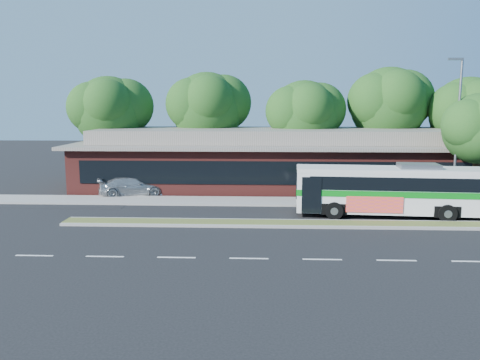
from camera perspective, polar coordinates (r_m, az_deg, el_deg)
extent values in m
plane|color=black|center=(24.41, 8.46, -5.80)|extent=(120.00, 120.00, 0.00)
cube|color=#425022|center=(24.96, 8.32, -5.29)|extent=(26.00, 1.10, 0.15)
cube|color=gray|center=(30.60, 7.21, -2.63)|extent=(44.00, 2.60, 0.12)
cube|color=black|center=(37.35, -22.01, -1.19)|extent=(14.00, 12.00, 0.01)
cube|color=maroon|center=(36.84, 6.41, 1.79)|extent=(32.00, 10.00, 3.20)
cube|color=#6E685C|center=(36.67, 6.46, 4.45)|extent=(33.20, 11.20, 0.24)
cube|color=#6E685C|center=(36.62, 6.48, 5.44)|extent=(30.00, 8.00, 1.00)
cube|color=black|center=(31.86, 7.04, 0.83)|extent=(30.00, 0.06, 1.60)
cylinder|color=slate|center=(31.93, 24.95, 5.13)|extent=(0.16, 0.16, 9.00)
cube|color=slate|center=(31.86, 24.81, 13.25)|extent=(0.90, 0.18, 0.14)
cylinder|color=black|center=(40.63, -15.42, 2.75)|extent=(0.44, 0.44, 3.99)
sphere|color=#164316|center=(40.41, -15.64, 8.02)|extent=(5.80, 5.80, 5.80)
sphere|color=#164316|center=(40.45, -13.70, 8.76)|extent=(4.52, 4.52, 4.52)
cylinder|color=black|center=(39.92, -3.97, 3.10)|extent=(0.44, 0.44, 4.20)
sphere|color=#164316|center=(39.71, -4.03, 8.71)|extent=(6.00, 6.00, 6.00)
sphere|color=#164316|center=(40.03, -2.02, 9.41)|extent=(4.68, 4.68, 4.68)
cylinder|color=black|center=(38.87, 7.69, 2.57)|extent=(0.44, 0.44, 3.78)
sphere|color=#164316|center=(38.64, 7.80, 7.84)|extent=(5.60, 5.60, 5.60)
sphere|color=#164316|center=(39.18, 9.61, 8.46)|extent=(4.37, 4.37, 4.37)
cylinder|color=black|center=(41.05, 17.36, 3.02)|extent=(0.44, 0.44, 4.41)
sphere|color=#164316|center=(40.86, 17.63, 8.70)|extent=(6.20, 6.20, 6.20)
sphere|color=#164316|center=(41.69, 19.37, 9.29)|extent=(4.84, 4.84, 4.84)
cylinder|color=black|center=(42.11, 25.61, 2.31)|extent=(0.44, 0.44, 3.86)
sphere|color=#164316|center=(41.89, 25.95, 7.30)|extent=(5.80, 5.80, 5.80)
cube|color=silver|center=(27.69, 18.10, -1.13)|extent=(10.86, 3.03, 2.47)
cube|color=black|center=(27.67, 18.69, -0.13)|extent=(10.01, 3.02, 0.74)
cube|color=silver|center=(27.52, 18.21, 1.18)|extent=(10.88, 3.05, 0.23)
cube|color=#057914|center=(27.70, 18.09, -1.28)|extent=(10.92, 3.09, 0.34)
cube|color=black|center=(27.06, 6.91, -0.34)|extent=(0.20, 2.00, 1.53)
cube|color=#EE464E|center=(26.46, 16.07, -2.91)|extent=(3.03, 0.26, 0.89)
cube|color=slate|center=(27.80, 20.94, 1.59)|extent=(2.24, 1.58, 0.27)
cylinder|color=black|center=(26.32, 11.40, -3.70)|extent=(1.00, 0.39, 0.98)
cylinder|color=black|center=(28.50, 11.02, -2.71)|extent=(1.00, 0.39, 0.98)
cylinder|color=black|center=(27.50, 23.95, -3.76)|extent=(1.00, 0.39, 0.98)
cylinder|color=black|center=(29.60, 22.66, -2.81)|extent=(1.00, 0.39, 0.98)
imported|color=#A0A4A7|center=(33.48, -12.93, -0.71)|extent=(4.97, 2.97, 1.35)
cylinder|color=black|center=(32.93, 26.75, 0.28)|extent=(0.44, 0.44, 3.50)
sphere|color=#164316|center=(32.66, 27.13, 5.60)|extent=(4.37, 4.37, 4.37)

